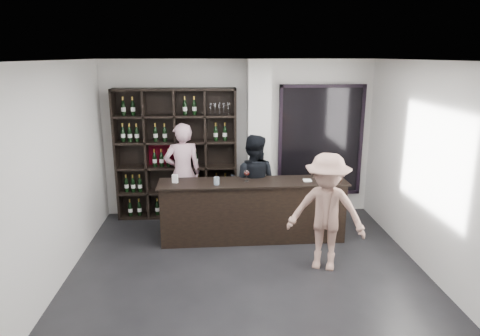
{
  "coord_description": "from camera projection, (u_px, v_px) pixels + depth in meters",
  "views": [
    {
      "loc": [
        -0.42,
        -5.12,
        2.96
      ],
      "look_at": [
        -0.06,
        1.1,
        1.31
      ],
      "focal_mm": 32.0,
      "sensor_mm": 36.0,
      "label": 1
    }
  ],
  "objects": [
    {
      "name": "taster_black",
      "position": [
        253.0,
        183.0,
        7.31
      ],
      "size": [
        0.96,
        0.84,
        1.69
      ],
      "primitive_type": "imported",
      "rotation": [
        0.0,
        0.0,
        2.86
      ],
      "color": "black",
      "rests_on": "floor"
    },
    {
      "name": "spit_cup",
      "position": [
        217.0,
        181.0,
        6.68
      ],
      "size": [
        0.11,
        0.11,
        0.12
      ],
      "primitive_type": "cylinder",
      "rotation": [
        0.0,
        0.0,
        -0.18
      ],
      "color": "silver",
      "rests_on": "tasting_counter"
    },
    {
      "name": "tasting_counter",
      "position": [
        253.0,
        210.0,
        6.99
      ],
      "size": [
        3.04,
        0.63,
        1.0
      ],
      "rotation": [
        0.0,
        0.0,
        0.02
      ],
      "color": "black",
      "rests_on": "floor"
    },
    {
      "name": "taster_pink",
      "position": [
        183.0,
        173.0,
        7.68
      ],
      "size": [
        0.74,
        0.56,
        1.82
      ],
      "primitive_type": "imported",
      "rotation": [
        0.0,
        0.0,
        3.35
      ],
      "color": "#DAA9B7",
      "rests_on": "floor"
    },
    {
      "name": "customer",
      "position": [
        326.0,
        212.0,
        5.96
      ],
      "size": [
        1.24,
        0.98,
        1.68
      ],
      "primitive_type": "imported",
      "rotation": [
        0.0,
        0.0,
        -0.37
      ],
      "color": "#A37869",
      "rests_on": "floor"
    },
    {
      "name": "wine_shelf",
      "position": [
        176.0,
        154.0,
        7.83
      ],
      "size": [
        2.2,
        0.35,
        2.4
      ],
      "primitive_type": null,
      "color": "black",
      "rests_on": "floor"
    },
    {
      "name": "wine_glass",
      "position": [
        247.0,
        175.0,
        6.86
      ],
      "size": [
        0.11,
        0.11,
        0.21
      ],
      "primitive_type": null,
      "rotation": [
        0.0,
        0.0,
        -0.28
      ],
      "color": "white",
      "rests_on": "tasting_counter"
    },
    {
      "name": "card_stand",
      "position": [
        175.0,
        179.0,
        6.78
      ],
      "size": [
        0.1,
        0.07,
        0.13
      ],
      "primitive_type": "cube",
      "rotation": [
        0.0,
        0.0,
        -0.3
      ],
      "color": "white",
      "rests_on": "tasting_counter"
    },
    {
      "name": "glass_panel",
      "position": [
        321.0,
        141.0,
        8.05
      ],
      "size": [
        1.6,
        0.08,
        2.1
      ],
      "color": "black",
      "rests_on": "floor"
    },
    {
      "name": "napkin_stack",
      "position": [
        307.0,
        180.0,
        6.89
      ],
      "size": [
        0.13,
        0.13,
        0.02
      ],
      "primitive_type": "cube",
      "rotation": [
        0.0,
        0.0,
        -0.02
      ],
      "color": "white",
      "rests_on": "tasting_counter"
    },
    {
      "name": "structural_column",
      "position": [
        258.0,
        141.0,
        7.76
      ],
      "size": [
        0.4,
        0.4,
        2.9
      ],
      "primitive_type": "cube",
      "color": "silver",
      "rests_on": "floor"
    },
    {
      "name": "floor",
      "position": [
        249.0,
        284.0,
        5.73
      ],
      "size": [
        5.0,
        5.5,
        0.01
      ],
      "primitive_type": "cube",
      "color": "black",
      "rests_on": "ground"
    }
  ]
}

